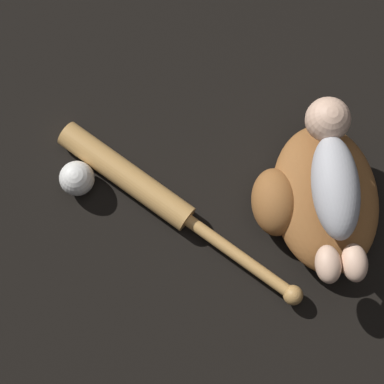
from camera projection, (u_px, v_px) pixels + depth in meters
The scene contains 5 objects.
ground_plane at pixel (303, 187), 1.39m from camera, with size 6.00×6.00×0.00m, color black.
baseball_glove at pixel (317, 199), 1.33m from camera, with size 0.38×0.33×0.10m.
baby_figure at pixel (334, 179), 1.24m from camera, with size 0.36×0.22×0.09m.
baseball_bat at pixel (150, 193), 1.36m from camera, with size 0.56×0.31×0.06m.
baseball at pixel (77, 178), 1.35m from camera, with size 0.07×0.07×0.07m.
Camera 1 is at (-0.18, 0.36, 1.35)m, focal length 60.00 mm.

